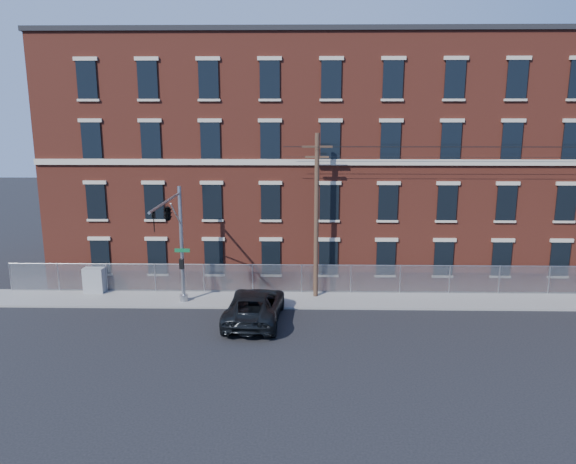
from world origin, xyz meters
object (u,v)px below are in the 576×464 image
at_px(utility_pole_near, 316,213).
at_px(pickup_truck, 255,306).
at_px(traffic_signal_mast, 171,223).
at_px(utility_cabinet, 94,280).

bearing_deg(utility_pole_near, pickup_truck, -131.64).
distance_m(traffic_signal_mast, utility_cabinet, 8.39).
relative_size(traffic_signal_mast, pickup_truck, 1.12).
relative_size(traffic_signal_mast, utility_cabinet, 4.37).
xyz_separation_m(traffic_signal_mast, utility_pole_near, (8.00, 3.42, -0.05)).
xyz_separation_m(traffic_signal_mast, utility_cabinet, (-5.99, 3.82, -4.47)).
bearing_deg(pickup_truck, traffic_signal_mast, -2.32).
distance_m(traffic_signal_mast, utility_pole_near, 8.70).
bearing_deg(utility_cabinet, utility_pole_near, 2.14).
bearing_deg(traffic_signal_mast, utility_cabinet, 147.47).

